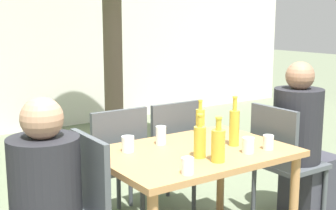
{
  "coord_description": "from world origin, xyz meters",
  "views": [
    {
      "loc": [
        -1.79,
        -2.32,
        1.58
      ],
      "look_at": [
        0.0,
        0.3,
        0.97
      ],
      "focal_mm": 50.0,
      "sensor_mm": 36.0,
      "label": 1
    }
  ],
  "objects_px": {
    "patio_chair_0": "(72,208)",
    "drinking_glass_2": "(268,142)",
    "dining_table_front": "(194,163)",
    "oil_cruet_0": "(234,127)",
    "oil_cruet_1": "(218,144)",
    "drinking_glass_4": "(248,145)",
    "patio_chair_2": "(113,160)",
    "patio_chair_1": "(283,157)",
    "drinking_glass_0": "(188,166)",
    "oil_cruet_2": "(200,120)",
    "drinking_glass_1": "(128,144)",
    "drinking_glass_3": "(161,135)",
    "oil_cruet_3": "(200,141)",
    "patio_chair_3": "(168,149)",
    "person_seated_1": "(303,148)"
  },
  "relations": [
    {
      "from": "patio_chair_0",
      "to": "drinking_glass_2",
      "type": "xyz_separation_m",
      "value": [
        1.26,
        -0.26,
        0.24
      ]
    },
    {
      "from": "dining_table_front",
      "to": "oil_cruet_0",
      "type": "relative_size",
      "value": 3.67
    },
    {
      "from": "oil_cruet_1",
      "to": "drinking_glass_4",
      "type": "distance_m",
      "value": 0.28
    },
    {
      "from": "dining_table_front",
      "to": "patio_chair_2",
      "type": "xyz_separation_m",
      "value": [
        -0.25,
        0.67,
        -0.11
      ]
    },
    {
      "from": "patio_chair_2",
      "to": "oil_cruet_1",
      "type": "height_order",
      "value": "oil_cruet_1"
    },
    {
      "from": "patio_chair_1",
      "to": "drinking_glass_2",
      "type": "distance_m",
      "value": 0.56
    },
    {
      "from": "drinking_glass_0",
      "to": "drinking_glass_2",
      "type": "height_order",
      "value": "same"
    },
    {
      "from": "oil_cruet_2",
      "to": "patio_chair_2",
      "type": "bearing_deg",
      "value": 151.43
    },
    {
      "from": "oil_cruet_1",
      "to": "drinking_glass_0",
      "type": "bearing_deg",
      "value": -164.66
    },
    {
      "from": "drinking_glass_1",
      "to": "drinking_glass_3",
      "type": "bearing_deg",
      "value": 4.81
    },
    {
      "from": "oil_cruet_0",
      "to": "oil_cruet_3",
      "type": "height_order",
      "value": "oil_cruet_0"
    },
    {
      "from": "patio_chair_0",
      "to": "dining_table_front",
      "type": "bearing_deg",
      "value": 90.0
    },
    {
      "from": "patio_chair_0",
      "to": "drinking_glass_3",
      "type": "relative_size",
      "value": 7.38
    },
    {
      "from": "oil_cruet_1",
      "to": "drinking_glass_2",
      "type": "xyz_separation_m",
      "value": [
        0.44,
        0.02,
        -0.06
      ]
    },
    {
      "from": "oil_cruet_0",
      "to": "drinking_glass_3",
      "type": "distance_m",
      "value": 0.5
    },
    {
      "from": "drinking_glass_2",
      "to": "drinking_glass_4",
      "type": "relative_size",
      "value": 0.94
    },
    {
      "from": "patio_chair_2",
      "to": "patio_chair_3",
      "type": "bearing_deg",
      "value": -180.0
    },
    {
      "from": "drinking_glass_4",
      "to": "dining_table_front",
      "type": "bearing_deg",
      "value": 134.53
    },
    {
      "from": "oil_cruet_2",
      "to": "oil_cruet_3",
      "type": "distance_m",
      "value": 0.64
    },
    {
      "from": "oil_cruet_0",
      "to": "drinking_glass_1",
      "type": "height_order",
      "value": "oil_cruet_0"
    },
    {
      "from": "oil_cruet_0",
      "to": "drinking_glass_2",
      "type": "xyz_separation_m",
      "value": [
        0.12,
        -0.19,
        -0.08
      ]
    },
    {
      "from": "patio_chair_2",
      "to": "oil_cruet_2",
      "type": "distance_m",
      "value": 0.71
    },
    {
      "from": "drinking_glass_1",
      "to": "patio_chair_0",
      "type": "bearing_deg",
      "value": -156.14
    },
    {
      "from": "patio_chair_0",
      "to": "patio_chair_2",
      "type": "xyz_separation_m",
      "value": [
        0.6,
        0.67,
        0.0
      ]
    },
    {
      "from": "oil_cruet_1",
      "to": "drinking_glass_1",
      "type": "distance_m",
      "value": 0.6
    },
    {
      "from": "patio_chair_2",
      "to": "drinking_glass_4",
      "type": "height_order",
      "value": "patio_chair_2"
    },
    {
      "from": "dining_table_front",
      "to": "oil_cruet_1",
      "type": "height_order",
      "value": "oil_cruet_1"
    },
    {
      "from": "oil_cruet_3",
      "to": "drinking_glass_2",
      "type": "relative_size",
      "value": 2.89
    },
    {
      "from": "patio_chair_2",
      "to": "oil_cruet_1",
      "type": "relative_size",
      "value": 3.38
    },
    {
      "from": "patio_chair_3",
      "to": "drinking_glass_2",
      "type": "relative_size",
      "value": 9.82
    },
    {
      "from": "patio_chair_1",
      "to": "drinking_glass_1",
      "type": "relative_size",
      "value": 9.22
    },
    {
      "from": "patio_chair_3",
      "to": "oil_cruet_2",
      "type": "height_order",
      "value": "oil_cruet_2"
    },
    {
      "from": "drinking_glass_0",
      "to": "oil_cruet_1",
      "type": "bearing_deg",
      "value": 15.34
    },
    {
      "from": "drinking_glass_0",
      "to": "drinking_glass_4",
      "type": "relative_size",
      "value": 0.93
    },
    {
      "from": "patio_chair_1",
      "to": "oil_cruet_0",
      "type": "bearing_deg",
      "value": 96.66
    },
    {
      "from": "oil_cruet_0",
      "to": "drinking_glass_4",
      "type": "distance_m",
      "value": 0.2
    },
    {
      "from": "oil_cruet_3",
      "to": "drinking_glass_0",
      "type": "relative_size",
      "value": 2.92
    },
    {
      "from": "drinking_glass_2",
      "to": "patio_chair_3",
      "type": "bearing_deg",
      "value": 100.0
    },
    {
      "from": "drinking_glass_1",
      "to": "drinking_glass_4",
      "type": "xyz_separation_m",
      "value": [
        0.61,
        -0.46,
        -0.0
      ]
    },
    {
      "from": "patio_chair_2",
      "to": "oil_cruet_1",
      "type": "xyz_separation_m",
      "value": [
        0.21,
        -0.94,
        0.3
      ]
    },
    {
      "from": "person_seated_1",
      "to": "drinking_glass_4",
      "type": "xyz_separation_m",
      "value": [
        -0.84,
        -0.25,
        0.21
      ]
    },
    {
      "from": "drinking_glass_0",
      "to": "drinking_glass_2",
      "type": "xyz_separation_m",
      "value": [
        0.73,
        0.1,
        0.0
      ]
    },
    {
      "from": "patio_chair_3",
      "to": "oil_cruet_1",
      "type": "bearing_deg",
      "value": 73.48
    },
    {
      "from": "patio_chair_1",
      "to": "person_seated_1",
      "type": "height_order",
      "value": "person_seated_1"
    },
    {
      "from": "dining_table_front",
      "to": "drinking_glass_1",
      "type": "distance_m",
      "value": 0.45
    },
    {
      "from": "patio_chair_1",
      "to": "oil_cruet_3",
      "type": "relative_size",
      "value": 3.39
    },
    {
      "from": "patio_chair_3",
      "to": "oil_cruet_3",
      "type": "relative_size",
      "value": 3.39
    },
    {
      "from": "oil_cruet_3",
      "to": "drinking_glass_3",
      "type": "distance_m",
      "value": 0.39
    },
    {
      "from": "oil_cruet_1",
      "to": "drinking_glass_1",
      "type": "height_order",
      "value": "oil_cruet_1"
    },
    {
      "from": "patio_chair_2",
      "to": "drinking_glass_1",
      "type": "xyz_separation_m",
      "value": [
        -0.13,
        -0.45,
        0.24
      ]
    }
  ]
}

